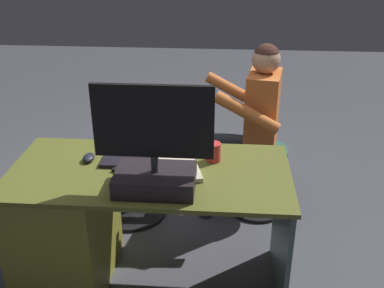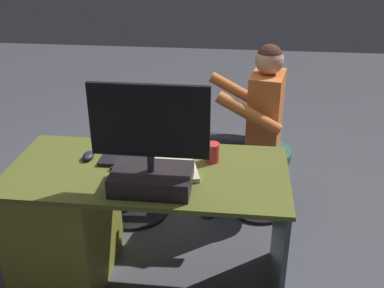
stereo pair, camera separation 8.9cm
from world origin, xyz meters
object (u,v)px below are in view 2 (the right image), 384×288
visitor_chair (261,173)px  computer_mouse (88,156)px  monitor (151,159)px  desk (82,219)px  keyboard (140,161)px  office_chair_teddy (133,180)px  teddy_bear (130,132)px  cup (212,152)px  tv_remote (123,164)px  person (252,119)px

visitor_chair → computer_mouse: bearing=37.4°
monitor → desk: bearing=-21.1°
keyboard → office_chair_teddy: 0.78m
teddy_bear → computer_mouse: bearing=82.2°
desk → cup: bearing=-169.3°
computer_mouse → tv_remote: 0.21m
office_chair_teddy → computer_mouse: bearing=82.0°
visitor_chair → office_chair_teddy: bearing=10.0°
monitor → computer_mouse: (0.40, -0.25, -0.14)m
office_chair_teddy → teddy_bear: bearing=-90.0°
monitor → office_chair_teddy: size_ratio=1.13×
tv_remote → office_chair_teddy: size_ratio=0.31×
monitor → tv_remote: 0.31m
visitor_chair → person: person is taller
monitor → office_chair_teddy: bearing=-69.3°
keyboard → monitor: bearing=115.0°
cup → visitor_chair: size_ratio=0.22×
monitor → visitor_chair: (-0.57, -0.99, -0.60)m
keyboard → visitor_chair: size_ratio=0.90×
office_chair_teddy → visitor_chair: 0.90m
teddy_bear → visitor_chair: (-0.88, -0.15, -0.34)m
desk → computer_mouse: computer_mouse is taller
tv_remote → keyboard: bearing=-123.0°
computer_mouse → cup: (-0.66, -0.05, 0.03)m
desk → visitor_chair: 1.30m
computer_mouse → teddy_bear: (-0.08, -0.59, -0.12)m
desk → computer_mouse: 0.37m
monitor → visitor_chair: monitor is taller
tv_remote → computer_mouse: bearing=11.7°
visitor_chair → monitor: bearing=60.1°
cup → teddy_bear: bearing=-43.0°
tv_remote → person: (-0.67, -0.78, -0.04)m
desk → computer_mouse: size_ratio=15.06×
desk → person: person is taller
desk → teddy_bear: 0.72m
office_chair_teddy → monitor: bearing=110.7°
computer_mouse → person: (-0.88, -0.72, -0.04)m
keyboard → computer_mouse: (0.28, -0.01, 0.01)m
keyboard → person: (-0.59, -0.73, -0.04)m
keyboard → office_chair_teddy: size_ratio=0.87×
keyboard → tv_remote: (0.08, 0.05, -0.00)m
monitor → teddy_bear: size_ratio=1.67×
desk → office_chair_teddy: desk is taller
desk → tv_remote: 0.43m
tv_remote → teddy_bear: size_ratio=0.46×
desk → keyboard: (-0.33, -0.07, 0.35)m
keyboard → office_chair_teddy: (0.20, -0.59, -0.47)m
tv_remote → office_chair_teddy: 0.80m
teddy_bear → person: (-0.80, -0.13, 0.08)m
desk → office_chair_teddy: bearing=-100.8°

